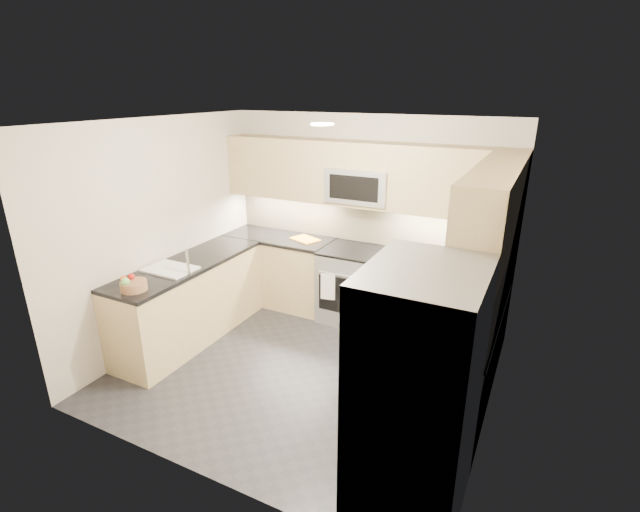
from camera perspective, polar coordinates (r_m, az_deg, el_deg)
The scene contains 36 objects.
floor at distance 5.01m, azimuth -1.85°, elevation -13.71°, with size 3.60×3.20×0.00m, color #26262B.
ceiling at distance 4.18m, azimuth -2.25°, elevation 16.15°, with size 3.60×3.20×0.02m, color beige.
wall_back at distance 5.83m, azimuth 5.56°, elevation 4.69°, with size 3.60×0.02×2.50m, color beige.
wall_front at distance 3.25m, azimuth -15.83°, elevation -8.88°, with size 3.60×0.02×2.50m, color beige.
wall_left at distance 5.49m, azimuth -18.76°, elevation 2.76°, with size 0.02×3.20×2.50m, color beige.
wall_right at distance 3.96m, azimuth 21.53°, elevation -4.21°, with size 0.02×3.20×2.50m, color beige.
base_cab_back_left at distance 6.29m, azimuth -4.98°, elevation -1.81°, with size 1.42×0.60×0.90m, color tan.
base_cab_back_right at distance 5.55m, azimuth 14.70°, elevation -5.54°, with size 1.42×0.60×0.90m, color tan.
base_cab_right at distance 4.49m, azimuth 16.56°, elevation -12.23°, with size 0.60×1.70×0.90m, color tan.
base_cab_peninsula at distance 5.58m, azimuth -15.65°, elevation -5.49°, with size 0.60×2.00×0.90m, color tan.
countertop_back_left at distance 6.13m, azimuth -5.11°, elevation 2.27°, with size 1.42×0.63×0.04m, color black.
countertop_back_right at distance 5.37m, azimuth 15.14°, elevation -1.00°, with size 1.42×0.63×0.04m, color black.
countertop_right at distance 4.26m, azimuth 17.18°, elevation -6.86°, with size 0.63×1.70×0.04m, color black.
countertop_peninsula at distance 5.40m, azimuth -16.11°, elevation -0.98°, with size 0.63×2.00×0.04m, color black.
upper_cab_back at distance 5.54m, azimuth 5.09°, elevation 10.01°, with size 3.60×0.35×0.75m, color tan.
upper_cab_right at distance 4.06m, azimuth 20.54°, elevation 5.10°, with size 0.35×1.95×0.75m, color tan.
backsplash_back at distance 5.84m, azimuth 5.52°, elevation 4.16°, with size 3.60×0.01×0.51m, color tan.
backsplash_right at distance 4.40m, azimuth 22.03°, elevation -2.66°, with size 0.01×2.30×0.51m, color tan.
gas_range at distance 5.80m, azimuth 4.12°, elevation -3.65°, with size 0.76×0.65×0.91m, color #9CA0A4.
range_cooktop at distance 5.64m, azimuth 4.24°, elevation 0.63°, with size 0.76×0.65×0.03m, color black.
oven_door_glass at distance 5.53m, azimuth 2.79°, elevation -4.93°, with size 0.62×0.02×0.45m, color black.
oven_handle at distance 5.40m, azimuth 2.75°, elevation -2.42°, with size 0.02×0.02×0.60m, color #B2B5BA.
microwave at distance 5.54m, azimuth 4.95°, elevation 8.70°, with size 0.76×0.40×0.40m, color #AAAEB2.
microwave_door at distance 5.35m, azimuth 4.12°, elevation 8.32°, with size 0.60×0.01×0.28m, color black.
refrigerator at distance 3.18m, azimuth 11.76°, elevation -16.78°, with size 0.70×0.90×1.80m, color gray.
fridge_handle_left at distance 3.10m, azimuth 4.02°, elevation -16.28°, with size 0.02×0.02×1.20m, color #B2B5BA.
fridge_handle_right at distance 3.38m, azimuth 6.47°, elevation -12.98°, with size 0.02×0.02×1.20m, color #B2B5BA.
sink_basin at distance 5.24m, azimuth -17.89°, elevation -2.25°, with size 0.52×0.38×0.16m, color white.
faucet at distance 5.00m, azimuth -15.98°, elevation -0.67°, with size 0.03×0.03×0.28m, color silver.
utensil_bowl at distance 5.26m, azimuth 21.19°, elevation -0.99°, with size 0.27×0.27×0.16m, color #65AD4A.
cutting_board at distance 5.96m, azimuth -1.84°, elevation 2.08°, with size 0.35×0.25×0.01m, color orange.
fruit_basket at distance 4.81m, azimuth -21.95°, elevation -3.42°, with size 0.25×0.25×0.09m, color #9A6A48.
fruit_apple at distance 4.86m, azimuth -22.22°, elevation -2.35°, with size 0.06×0.06×0.06m, color red.
fruit_pear at distance 4.76m, azimuth -22.85°, elevation -2.92°, with size 0.08×0.08×0.08m, color #68C052.
dish_towel_check at distance 5.52m, azimuth 0.98°, elevation -3.81°, with size 0.17×0.01×0.33m, color white.
fruit_orange at distance 4.84m, azimuth -23.02°, elevation -2.57°, with size 0.06×0.06×0.06m, color #DB4918.
Camera 1 is at (2.01, -3.65, 2.78)m, focal length 26.00 mm.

